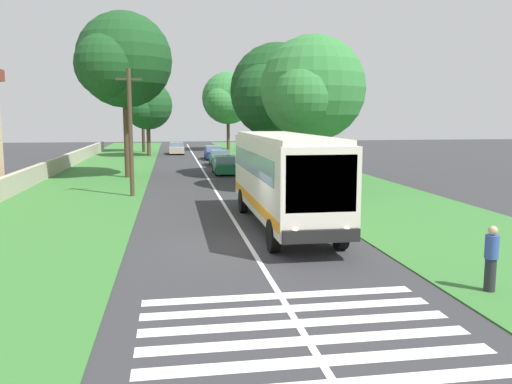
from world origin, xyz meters
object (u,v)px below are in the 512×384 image
Objects in this scene: roadside_tree_left_1 at (147,107)px; pedestrian at (491,258)px; coach_bus at (283,174)px; roadside_tree_right_1 at (310,91)px; trailing_car_0 at (225,165)px; trailing_car_3 at (177,149)px; trailing_car_1 at (220,158)px; roadside_tree_left_2 at (122,63)px; roadside_tree_right_2 at (275,94)px; roadside_tree_right_0 at (227,100)px; roadside_tree_left_0 at (141,90)px; utility_pole at (130,130)px; trailing_car_2 at (214,153)px.

roadside_tree_left_1 is 50.58m from pedestrian.
coach_bus is 1.21× the size of roadside_tree_right_1.
roadside_tree_right_1 is (-29.69, -10.97, 0.37)m from roadside_tree_left_1.
roadside_tree_right_1 is (10.76, -3.95, 3.81)m from coach_bus.
roadside_tree_right_1 reaches higher than trailing_car_0.
pedestrian reaches higher than trailing_car_3.
coach_bus is 2.60× the size of trailing_car_1.
trailing_car_1 is at bearing -166.73° from trailing_car_3.
roadside_tree_right_2 is (-0.75, -11.02, -2.11)m from roadside_tree_left_2.
trailing_car_3 is 34.23m from roadside_tree_right_1.
trailing_car_0 is 0.36× the size of roadside_tree_left_2.
roadside_tree_right_0 is 1.05× the size of roadside_tree_right_2.
roadside_tree_left_0 is at bearing 15.67° from trailing_car_0.
coach_bus is 48.70m from roadside_tree_left_0.
roadside_tree_left_2 reaches higher than utility_pole.
roadside_tree_right_0 is (29.75, -3.32, 6.06)m from trailing_car_0.
trailing_car_0 and trailing_car_2 have the same top height.
utility_pole is at bearing -178.04° from roadside_tree_left_0.
trailing_car_3 is at bearing 23.83° from trailing_car_2.
utility_pole is 20.99m from pedestrian.
roadside_tree_left_1 is 0.86× the size of roadside_tree_right_2.
roadside_tree_left_2 reaches higher than trailing_car_1.
roadside_tree_left_0 is 28.60m from roadside_tree_left_2.
roadside_tree_right_1 reaches higher than trailing_car_1.
roadside_tree_right_1 is at bearing -170.86° from trailing_car_2.
roadside_tree_left_1 is at bearing 28.99° from trailing_car_1.
roadside_tree_left_2 reaches higher than roadside_tree_right_1.
pedestrian is (-43.95, -3.47, 0.24)m from trailing_car_2.
trailing_car_1 and trailing_car_2 have the same top height.
roadside_tree_left_2 reaches higher than trailing_car_0.
roadside_tree_right_1 is (-24.39, -3.92, 5.29)m from trailing_car_2.
roadside_tree_left_0 is at bearing 1.96° from utility_pole.
trailing_car_3 is 11.19m from roadside_tree_right_0.
trailing_car_0 is at bearing -80.11° from roadside_tree_left_2.
trailing_car_2 is at bearing 4.52° from pedestrian.
roadside_tree_right_0 is (31.05, -10.79, -1.52)m from roadside_tree_left_2.
trailing_car_0 is 0.44× the size of roadside_tree_right_2.
trailing_car_2 and trailing_car_3 have the same top height.
roadside_tree_right_2 is (-2.05, -3.54, 5.47)m from trailing_car_0.
roadside_tree_right_1 is at bearing -162.20° from roadside_tree_left_0.
roadside_tree_left_2 is at bearing 21.92° from pedestrian.
trailing_car_0 is 29.47m from pedestrian.
trailing_car_3 is 0.51× the size of roadside_tree_left_1.
roadside_tree_right_2 is (-16.77, -3.25, 5.47)m from trailing_car_2.
roadside_tree_right_0 is 31.81m from roadside_tree_right_2.
coach_bus is at bearing 176.52° from roadside_tree_right_0.
roadside_tree_right_1 is 0.94× the size of roadside_tree_right_2.
trailing_car_0 is at bearing 177.89° from trailing_car_1.
trailing_car_1 is at bearing -151.01° from roadside_tree_left_1.
roadside_tree_left_1 is (-7.27, -0.90, -2.22)m from roadside_tree_left_0.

